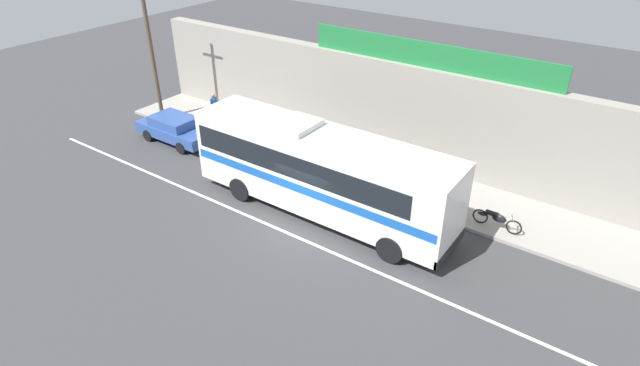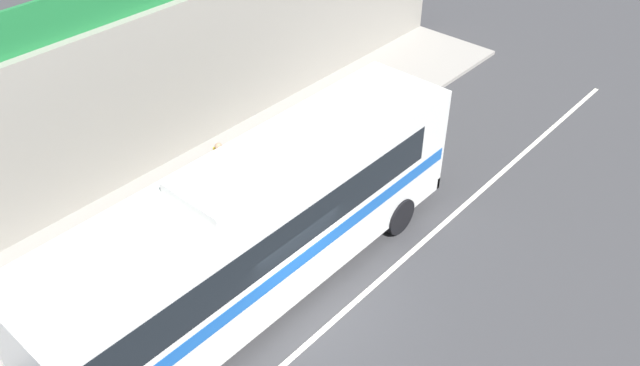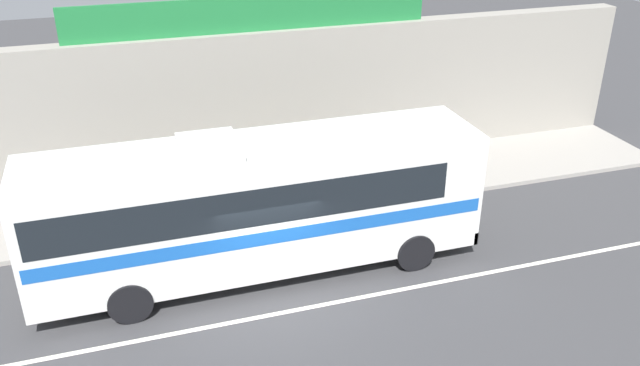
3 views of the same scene
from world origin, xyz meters
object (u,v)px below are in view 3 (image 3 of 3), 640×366
motorcycle_blue (433,174)px  motorcycle_red (369,186)px  pedestrian_far_left (292,170)px  intercity_bus (256,201)px

motorcycle_blue → motorcycle_red: (-2.27, -0.14, 0.00)m
motorcycle_red → pedestrian_far_left: (-2.25, 0.87, 0.48)m
pedestrian_far_left → motorcycle_red: bearing=-21.2°
intercity_bus → motorcycle_red: intercity_bus is taller
intercity_bus → pedestrian_far_left: intercity_bus is taller
motorcycle_red → pedestrian_far_left: 2.46m
motorcycle_red → intercity_bus: bearing=-147.0°
intercity_bus → motorcycle_red: 5.17m
motorcycle_blue → pedestrian_far_left: (-4.52, 0.73, 0.48)m
intercity_bus → motorcycle_blue: (6.42, 2.84, -1.50)m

